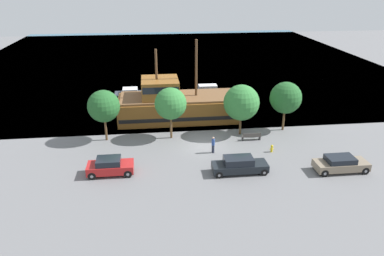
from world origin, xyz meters
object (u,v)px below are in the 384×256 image
at_px(parked_car_curb_front, 341,164).
at_px(pedestrian_walking_near, 213,145).
at_px(parked_car_curb_mid, 110,166).
at_px(bench_promenade_east, 251,136).
at_px(moored_boat_outer, 210,93).
at_px(moored_boat_dockside, 133,95).
at_px(pirate_ship, 177,104).
at_px(parked_car_curb_rear, 239,165).
at_px(fire_hydrant, 272,148).

height_order(parked_car_curb_front, pedestrian_walking_near, pedestrian_walking_near).
distance_m(parked_car_curb_front, parked_car_curb_mid, 20.57).
distance_m(parked_car_curb_front, bench_promenade_east, 9.75).
distance_m(moored_boat_outer, bench_promenade_east, 15.12).
height_order(moored_boat_dockside, pedestrian_walking_near, pedestrian_walking_near).
distance_m(pirate_ship, parked_car_curb_rear, 14.94).
relative_size(parked_car_curb_front, pedestrian_walking_near, 2.78).
bearing_deg(fire_hydrant, parked_car_curb_mid, -170.30).
bearing_deg(parked_car_curb_mid, pedestrian_walking_near, 18.07).
relative_size(moored_boat_outer, bench_promenade_east, 3.26).
bearing_deg(pirate_ship, moored_boat_dockside, 124.45).
relative_size(moored_boat_dockside, parked_car_curb_rear, 1.05).
bearing_deg(bench_promenade_east, fire_hydrant, -67.17).
xyz_separation_m(parked_car_curb_front, fire_hydrant, (-4.87, 4.54, -0.31)).
bearing_deg(parked_car_curb_front, pirate_ship, 131.93).
height_order(pirate_ship, parked_car_curb_rear, pirate_ship).
height_order(pirate_ship, parked_car_curb_front, pirate_ship).
bearing_deg(pirate_ship, bench_promenade_east, -45.45).
xyz_separation_m(parked_car_curb_front, bench_promenade_east, (-6.14, 7.56, -0.28)).
height_order(parked_car_curb_mid, fire_hydrant, parked_car_curb_mid).
xyz_separation_m(moored_boat_outer, parked_car_curb_rear, (-0.92, -21.76, 0.00)).
bearing_deg(parked_car_curb_rear, parked_car_curb_mid, 174.54).
bearing_deg(parked_car_curb_mid, fire_hydrant, 9.70).
bearing_deg(bench_promenade_east, parked_car_curb_front, -50.89).
bearing_deg(fire_hydrant, parked_car_curb_front, -42.97).
height_order(moored_boat_dockside, bench_promenade_east, moored_boat_dockside).
distance_m(moored_boat_dockside, fire_hydrant, 23.49).
bearing_deg(moored_boat_dockside, parked_car_curb_rear, -65.92).
xyz_separation_m(parked_car_curb_mid, bench_promenade_east, (14.34, 5.69, -0.32)).
bearing_deg(parked_car_curb_mid, moored_boat_outer, 59.22).
bearing_deg(moored_boat_outer, moored_boat_dockside, 176.47).
height_order(parked_car_curb_rear, bench_promenade_east, parked_car_curb_rear).
relative_size(parked_car_curb_front, parked_car_curb_rear, 0.96).
relative_size(pirate_ship, parked_car_curb_front, 3.32).
bearing_deg(pedestrian_walking_near, parked_car_curb_rear, -69.10).
bearing_deg(pedestrian_walking_near, parked_car_curb_mid, -161.93).
bearing_deg(bench_promenade_east, moored_boat_outer, 97.70).
bearing_deg(pirate_ship, parked_car_curb_front, -48.07).
bearing_deg(parked_car_curb_rear, moored_boat_dockside, 114.08).
xyz_separation_m(parked_car_curb_front, parked_car_curb_rear, (-9.09, 0.78, 0.02)).
bearing_deg(parked_car_curb_rear, bench_promenade_east, 66.54).
distance_m(pirate_ship, fire_hydrant, 13.64).
relative_size(moored_boat_outer, parked_car_curb_mid, 1.61).
height_order(parked_car_curb_mid, bench_promenade_east, parked_car_curb_mid).
bearing_deg(parked_car_curb_front, parked_car_curb_mid, 174.78).
relative_size(moored_boat_dockside, pedestrian_walking_near, 3.02).
distance_m(moored_boat_dockside, parked_car_curb_front, 30.07).
bearing_deg(moored_boat_dockside, pedestrian_walking_near, -65.19).
bearing_deg(parked_car_curb_front, pedestrian_walking_near, 154.74).
distance_m(fire_hydrant, pedestrian_walking_near, 5.88).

